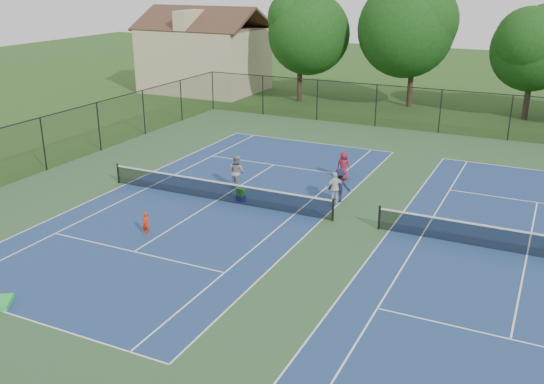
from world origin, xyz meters
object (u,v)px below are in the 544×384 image
at_px(clapboard_house, 205,57).
at_px(ball_crate, 241,198).
at_px(bystander_a, 335,188).
at_px(child_player, 146,224).
at_px(instructor, 237,172).
at_px(tree_back_c, 535,45).
at_px(bystander_c, 344,166).
at_px(ball_hopper, 241,192).
at_px(tree_back_a, 300,29).
at_px(bystander_b, 339,185).
at_px(tree_back_b, 415,24).

height_order(clapboard_house, ball_crate, clapboard_house).
bearing_deg(bystander_a, child_player, 5.35).
bearing_deg(ball_crate, instructor, 124.40).
xyz_separation_m(tree_back_c, bystander_c, (-7.56, -19.33, -4.71)).
bearing_deg(child_player, bystander_a, 43.52).
bearing_deg(tree_back_c, bystander_c, -111.36).
height_order(clapboard_house, instructor, clapboard_house).
relative_size(clapboard_house, ball_hopper, 29.05).
distance_m(instructor, ball_crate, 2.00).
distance_m(clapboard_house, bystander_c, 28.23).
distance_m(tree_back_a, bystander_b, 24.93).
relative_size(tree_back_c, bystander_a, 5.35).
bearing_deg(bystander_c, instructor, 43.09).
xyz_separation_m(tree_back_b, ball_crate, (-1.92, -25.56, -6.46)).
distance_m(tree_back_b, clapboard_house, 19.35).
xyz_separation_m(clapboard_house, bystander_a, (21.26, -22.89, -2.31)).
height_order(instructor, bystander_a, instructor).
xyz_separation_m(tree_back_c, clapboard_house, (-28.00, -0.00, -2.39)).
bearing_deg(bystander_a, ball_crate, -22.85).
relative_size(tree_back_b, ball_hopper, 26.98).
bearing_deg(clapboard_house, ball_crate, -55.19).
height_order(clapboard_house, bystander_b, clapboard_house).
bearing_deg(instructor, bystander_b, -157.92).
bearing_deg(ball_crate, tree_back_a, 106.72).
relative_size(tree_back_c, ball_crate, 21.17).
height_order(tree_back_a, clapboard_house, tree_back_a).
bearing_deg(bystander_a, tree_back_a, -107.34).
distance_m(tree_back_b, ball_hopper, 26.36).
height_order(instructor, ball_hopper, instructor).
bearing_deg(tree_back_b, bystander_a, -84.59).
distance_m(clapboard_house, ball_crate, 30.06).
height_order(instructor, bystander_c, instructor).
bearing_deg(tree_back_b, ball_crate, -94.30).
distance_m(tree_back_a, bystander_c, 21.74).
height_order(tree_back_c, ball_crate, tree_back_c).
bearing_deg(bystander_c, bystander_a, 106.11).
height_order(tree_back_c, ball_hopper, tree_back_c).
height_order(bystander_a, bystander_c, bystander_a).
relative_size(child_player, instructor, 0.56).
bearing_deg(ball_hopper, instructor, 124.40).
bearing_deg(instructor, clapboard_house, -38.05).
bearing_deg(tree_back_a, ball_crate, -73.28).
bearing_deg(tree_back_a, clapboard_house, 174.29).
height_order(tree_back_a, child_player, tree_back_a).
bearing_deg(tree_back_b, child_player, -96.59).
relative_size(tree_back_a, bystander_c, 5.93).
bearing_deg(ball_crate, child_player, -107.33).
bearing_deg(bystander_b, bystander_a, 66.65).
distance_m(tree_back_b, ball_crate, 26.43).
bearing_deg(tree_back_a, bystander_a, -62.77).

